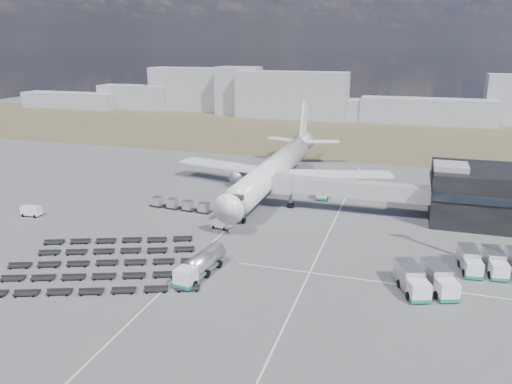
% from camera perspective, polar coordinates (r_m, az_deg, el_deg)
% --- Properties ---
extents(ground, '(420.00, 420.00, 0.00)m').
position_cam_1_polar(ground, '(85.60, -3.35, -5.55)').
color(ground, '#565659').
rests_on(ground, ground).
extents(grass_strip, '(420.00, 90.00, 0.01)m').
position_cam_1_polar(grass_strip, '(188.97, 8.57, 6.60)').
color(grass_strip, brown).
rests_on(grass_strip, ground).
extents(lane_markings, '(47.12, 110.00, 0.01)m').
position_cam_1_polar(lane_markings, '(85.56, 3.53, -5.56)').
color(lane_markings, silver).
rests_on(lane_markings, ground).
extents(jet_bridge, '(30.30, 3.80, 7.05)m').
position_cam_1_polar(jet_bridge, '(99.07, 9.48, 0.45)').
color(jet_bridge, '#939399').
rests_on(jet_bridge, ground).
extents(airliner, '(51.59, 64.53, 17.62)m').
position_cam_1_polar(airliner, '(113.38, 2.39, 2.84)').
color(airliner, white).
rests_on(airliner, ground).
extents(skyline, '(306.99, 23.90, 21.94)m').
position_cam_1_polar(skyline, '(230.74, 5.77, 10.50)').
color(skyline, '#979AA4').
rests_on(skyline, ground).
extents(fuel_tanker, '(3.94, 10.85, 3.43)m').
position_cam_1_polar(fuel_tanker, '(72.94, -6.37, -8.25)').
color(fuel_tanker, white).
rests_on(fuel_tanker, ground).
extents(pushback_tug, '(3.55, 2.40, 1.47)m').
position_cam_1_polar(pushback_tug, '(90.87, -3.99, -3.72)').
color(pushback_tug, white).
rests_on(pushback_tug, ground).
extents(utility_van, '(3.83, 1.92, 2.04)m').
position_cam_1_polar(utility_van, '(106.16, -24.30, -2.02)').
color(utility_van, white).
rests_on(utility_van, ground).
extents(catering_truck, '(2.44, 5.90, 2.70)m').
position_cam_1_polar(catering_truck, '(109.37, 7.77, 0.06)').
color(catering_truck, white).
rests_on(catering_truck, ground).
extents(service_trucks_near, '(8.78, 9.52, 3.12)m').
position_cam_1_polar(service_trucks_near, '(72.05, 18.80, -9.44)').
color(service_trucks_near, white).
rests_on(service_trucks_near, ground).
extents(service_trucks_far, '(13.63, 8.65, 2.85)m').
position_cam_1_polar(service_trucks_far, '(81.97, 26.80, -7.28)').
color(service_trucks_far, white).
rests_on(service_trucks_far, ground).
extents(uld_row, '(13.68, 2.85, 1.88)m').
position_cam_1_polar(uld_row, '(101.67, -8.66, -1.41)').
color(uld_row, black).
rests_on(uld_row, ground).
extents(baggage_dollies, '(32.96, 28.19, 0.77)m').
position_cam_1_polar(baggage_dollies, '(79.41, -16.73, -7.80)').
color(baggage_dollies, black).
rests_on(baggage_dollies, ground).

